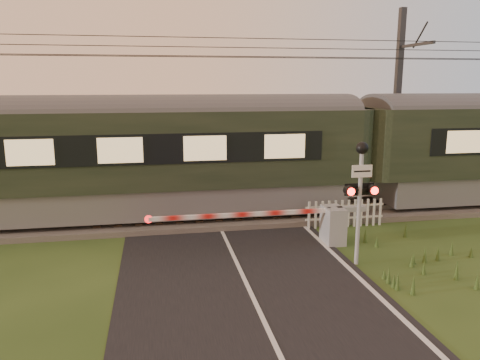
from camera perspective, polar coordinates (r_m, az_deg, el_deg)
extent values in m
plane|color=#253C17|center=(10.57, 1.64, -14.34)|extent=(160.00, 160.00, 0.00)
cube|color=black|center=(10.57, 1.64, -14.30)|extent=(6.00, 140.00, 0.02)
cube|color=#47423D|center=(16.56, -3.04, -4.36)|extent=(140.00, 3.40, 0.24)
cube|color=slate|center=(15.82, -2.71, -4.38)|extent=(140.00, 0.08, 0.14)
cube|color=slate|center=(17.19, -3.36, -3.06)|extent=(140.00, 0.08, 0.14)
cube|color=#2D2116|center=(16.52, -3.05, -3.93)|extent=(0.24, 2.20, 0.06)
cylinder|color=black|center=(15.63, -3.12, 14.85)|extent=(120.00, 0.02, 0.02)
cylinder|color=black|center=(16.23, -3.40, 14.73)|extent=(120.00, 0.02, 0.02)
cylinder|color=black|center=(15.97, -3.29, 16.94)|extent=(120.00, 0.02, 0.02)
cylinder|color=black|center=(15.95, -3.27, 15.87)|extent=(120.00, 0.02, 0.02)
cube|color=slate|center=(16.63, -22.53, -2.47)|extent=(19.87, 2.63, 0.99)
cube|color=black|center=(16.32, -23.01, 3.41)|extent=(20.70, 2.86, 2.46)
cylinder|color=#4C4C4F|center=(16.21, -23.36, 7.72)|extent=(20.70, 1.00, 1.00)
cube|color=#FFD893|center=(14.88, -24.24, 3.07)|extent=(17.80, 0.04, 0.77)
cube|color=gray|center=(14.11, 11.28, -5.41)|extent=(0.54, 0.84, 1.08)
cylinder|color=gray|center=(14.06, 10.72, -5.45)|extent=(0.12, 0.12, 1.08)
cube|color=gray|center=(14.19, 13.40, -3.46)|extent=(0.89, 0.16, 0.16)
cube|color=red|center=(13.23, 0.23, -4.23)|extent=(5.19, 0.11, 0.11)
cylinder|color=red|center=(13.03, -11.10, -4.72)|extent=(0.22, 0.04, 0.22)
cylinder|color=gray|center=(12.35, 14.29, -3.57)|extent=(0.11, 0.11, 2.93)
cube|color=white|center=(12.07, 14.65, 1.05)|extent=(0.54, 0.03, 0.31)
sphere|color=black|center=(12.04, 14.67, 3.79)|extent=(0.31, 0.31, 0.31)
cube|color=black|center=(12.22, 14.42, -1.15)|extent=(0.73, 0.06, 0.06)
cylinder|color=#FF140C|center=(11.94, 13.41, -1.40)|extent=(0.20, 0.02, 0.20)
cylinder|color=#FF140C|center=(12.20, 16.10, -1.26)|extent=(0.20, 0.02, 0.20)
cube|color=black|center=(12.27, 14.32, -1.09)|extent=(0.78, 0.02, 0.31)
cube|color=silver|center=(15.78, 12.62, -4.53)|extent=(2.69, 0.04, 0.06)
cube|color=silver|center=(15.67, 12.69, -3.10)|extent=(2.69, 0.04, 0.06)
cube|color=#2D2D30|center=(20.64, 18.55, 8.78)|extent=(0.24, 0.24, 7.59)
cube|color=#2D2D30|center=(19.67, 20.66, 15.18)|extent=(0.11, 2.40, 0.11)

